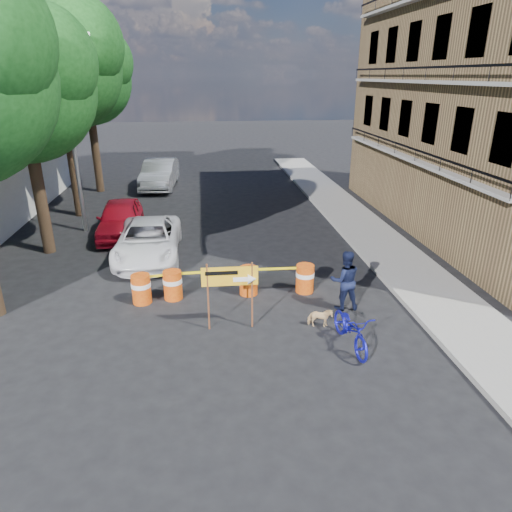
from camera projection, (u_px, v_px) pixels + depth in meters
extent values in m
plane|color=black|center=(239.00, 336.00, 11.99)|extent=(120.00, 120.00, 0.00)
cube|color=gray|center=(381.00, 245.00, 18.18)|extent=(2.40, 40.00, 0.15)
cylinder|color=#332316|center=(39.00, 192.00, 16.83)|extent=(0.44, 0.44, 4.76)
sphere|color=#144715|center=(21.00, 89.00, 15.51)|extent=(5.00, 5.00, 5.00)
sphere|color=#144715|center=(39.00, 61.00, 14.83)|extent=(3.75, 3.75, 3.75)
sphere|color=#144715|center=(9.00, 109.00, 16.26)|extent=(3.50, 3.50, 3.50)
cylinder|color=#332316|center=(73.00, 161.00, 21.34)|extent=(0.44, 0.44, 5.32)
sphere|color=#144715|center=(59.00, 69.00, 19.86)|extent=(5.40, 5.40, 5.40)
sphere|color=#144715|center=(75.00, 44.00, 19.12)|extent=(4.05, 4.05, 4.05)
sphere|color=#144715|center=(47.00, 87.00, 20.68)|extent=(3.78, 3.78, 3.78)
cylinder|color=#332316|center=(95.00, 149.00, 26.03)|extent=(0.44, 0.44, 4.93)
sphere|color=#144715|center=(86.00, 80.00, 24.66)|extent=(4.80, 4.80, 4.80)
sphere|color=#144715|center=(99.00, 62.00, 23.98)|extent=(3.60, 3.60, 3.60)
sphere|color=#144715|center=(77.00, 93.00, 25.39)|extent=(3.36, 3.36, 3.36)
cylinder|color=gray|center=(72.00, 138.00, 18.63)|extent=(0.16, 0.16, 8.00)
cylinder|color=gray|center=(71.00, 32.00, 17.24)|extent=(1.00, 0.12, 0.12)
cube|color=silver|center=(85.00, 34.00, 17.31)|extent=(0.35, 0.18, 0.12)
cylinder|color=red|center=(141.00, 289.00, 13.60)|extent=(0.56, 0.56, 0.90)
cylinder|color=white|center=(141.00, 284.00, 13.54)|extent=(0.58, 0.58, 0.14)
cylinder|color=red|center=(173.00, 285.00, 13.85)|extent=(0.56, 0.56, 0.90)
cylinder|color=white|center=(172.00, 281.00, 13.80)|extent=(0.58, 0.58, 0.14)
cylinder|color=red|center=(249.00, 281.00, 14.15)|extent=(0.56, 0.56, 0.90)
cylinder|color=white|center=(248.00, 276.00, 14.09)|extent=(0.58, 0.58, 0.14)
cylinder|color=red|center=(305.00, 278.00, 14.30)|extent=(0.56, 0.56, 0.90)
cylinder|color=white|center=(305.00, 274.00, 14.24)|extent=(0.58, 0.58, 0.14)
cylinder|color=#592D19|center=(208.00, 297.00, 11.98)|extent=(0.05, 0.05, 1.90)
cylinder|color=#592D19|center=(252.00, 295.00, 12.09)|extent=(0.05, 0.05, 1.90)
cube|color=#F1AD15|center=(230.00, 276.00, 11.82)|extent=(1.48, 0.05, 0.53)
cube|color=white|center=(241.00, 279.00, 11.87)|extent=(0.42, 0.02, 0.13)
cone|color=white|center=(252.00, 279.00, 11.89)|extent=(0.24, 0.28, 0.28)
cube|color=black|center=(221.00, 273.00, 11.74)|extent=(0.85, 0.02, 0.11)
imported|color=#101632|center=(345.00, 280.00, 13.11)|extent=(0.89, 0.70, 1.79)
imported|color=#1515AB|center=(352.00, 312.00, 11.18)|extent=(0.79, 1.10, 1.96)
imported|color=#E5BF83|center=(320.00, 318.00, 12.33)|extent=(0.70, 0.41, 0.56)
imported|color=white|center=(148.00, 240.00, 16.93)|extent=(2.27, 4.90, 1.36)
imported|color=#AA0E20|center=(120.00, 218.00, 19.28)|extent=(1.98, 4.45, 1.49)
imported|color=#A2A4A9|center=(160.00, 174.00, 27.50)|extent=(2.17, 5.22, 1.68)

